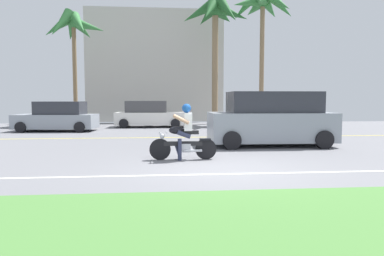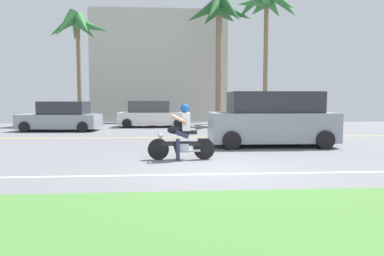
# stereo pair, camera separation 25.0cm
# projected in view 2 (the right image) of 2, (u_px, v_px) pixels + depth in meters

# --- Properties ---
(ground) EXTENTS (56.00, 30.00, 0.04)m
(ground) POSITION_uv_depth(u_px,v_px,m) (206.00, 152.00, 11.68)
(ground) COLOR slate
(grass_median) EXTENTS (56.00, 3.80, 0.06)m
(grass_median) POSITION_uv_depth(u_px,v_px,m) (266.00, 230.00, 4.62)
(grass_median) COLOR #477A38
(grass_median) RESTS_ON ground
(lane_line_near) EXTENTS (50.40, 0.12, 0.01)m
(lane_line_near) POSITION_uv_depth(u_px,v_px,m) (222.00, 174.00, 8.18)
(lane_line_near) COLOR silver
(lane_line_near) RESTS_ON ground
(lane_line_far) EXTENTS (50.40, 0.12, 0.01)m
(lane_line_far) POSITION_uv_depth(u_px,v_px,m) (195.00, 137.00, 16.16)
(lane_line_far) COLOR yellow
(lane_line_far) RESTS_ON ground
(motorcyclist) EXTENTS (1.91, 0.62, 1.60)m
(motorcyclist) POSITION_uv_depth(u_px,v_px,m) (182.00, 136.00, 10.12)
(motorcyclist) COLOR black
(motorcyclist) RESTS_ON ground
(suv_nearby) EXTENTS (4.74, 2.33, 2.00)m
(suv_nearby) POSITION_uv_depth(u_px,v_px,m) (272.00, 120.00, 13.17)
(suv_nearby) COLOR #8C939E
(suv_nearby) RESTS_ON ground
(parked_car_0) EXTENTS (4.35, 2.29, 1.61)m
(parked_car_0) POSITION_uv_depth(u_px,v_px,m) (61.00, 117.00, 19.43)
(parked_car_0) COLOR #8C939E
(parked_car_0) RESTS_ON ground
(parked_car_1) EXTENTS (4.37, 2.13, 1.62)m
(parked_car_1) POSITION_uv_depth(u_px,v_px,m) (153.00, 115.00, 22.22)
(parked_car_1) COLOR white
(parked_car_1) RESTS_ON ground
(palm_tree_0) EXTENTS (4.85, 4.73, 8.85)m
(palm_tree_0) POSITION_uv_depth(u_px,v_px,m) (220.00, 17.00, 24.43)
(palm_tree_0) COLOR #846B4C
(palm_tree_0) RESTS_ON ground
(palm_tree_1) EXTENTS (4.15, 4.01, 7.53)m
(palm_tree_1) POSITION_uv_depth(u_px,v_px,m) (78.00, 30.00, 23.46)
(palm_tree_1) COLOR brown
(palm_tree_1) RESTS_ON ground
(palm_tree_2) EXTENTS (4.72, 4.81, 9.40)m
(palm_tree_2) POSITION_uv_depth(u_px,v_px,m) (266.00, 7.00, 24.21)
(palm_tree_2) COLOR #846B4C
(palm_tree_2) RESTS_ON ground
(building_far) EXTENTS (10.56, 4.00, 8.61)m
(building_far) POSITION_uv_depth(u_px,v_px,m) (160.00, 68.00, 29.10)
(building_far) COLOR #BCB7AD
(building_far) RESTS_ON ground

